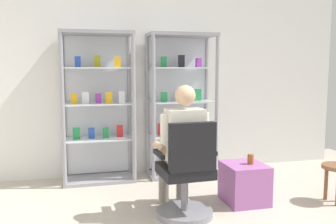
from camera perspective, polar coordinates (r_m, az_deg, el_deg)
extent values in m
cube|color=silver|center=(5.08, -4.84, 5.68)|extent=(6.00, 0.10, 2.70)
cylinder|color=gray|center=(4.54, -15.94, 0.24)|extent=(0.05, 0.05, 1.90)
cylinder|color=gray|center=(4.60, -5.30, 0.55)|extent=(0.05, 0.05, 1.90)
cylinder|color=gray|center=(4.94, -15.82, 0.76)|extent=(0.05, 0.05, 1.90)
cylinder|color=gray|center=(4.99, -6.02, 1.04)|extent=(0.05, 0.05, 1.90)
cube|color=gray|center=(4.74, -11.00, 11.91)|extent=(0.90, 0.45, 0.04)
cube|color=gray|center=(4.93, -10.50, -10.14)|extent=(0.90, 0.45, 0.04)
cube|color=silver|center=(4.96, -10.90, 0.92)|extent=(0.84, 0.02, 1.80)
cube|color=silver|center=(4.81, -10.64, -4.08)|extent=(0.82, 0.39, 0.02)
cube|color=#268C4C|center=(4.79, -13.96, -3.23)|extent=(0.09, 0.04, 0.15)
cube|color=#264CB2|center=(4.80, -11.72, -3.22)|extent=(0.08, 0.05, 0.13)
cube|color=#268C4C|center=(4.82, -9.58, -3.17)|extent=(0.07, 0.05, 0.13)
cube|color=red|center=(4.85, -7.44, -2.93)|extent=(0.09, 0.06, 0.15)
cube|color=silver|center=(4.74, -10.76, 1.26)|extent=(0.82, 0.39, 0.02)
cube|color=gold|center=(4.70, -14.33, 2.01)|extent=(0.08, 0.05, 0.13)
cube|color=silver|center=(4.72, -12.60, 2.16)|extent=(0.09, 0.06, 0.14)
cube|color=purple|center=(4.73, -10.71, 2.08)|extent=(0.07, 0.04, 0.12)
cube|color=gold|center=(4.71, -9.09, 2.21)|extent=(0.09, 0.05, 0.14)
cube|color=silver|center=(4.72, -7.15, 2.33)|extent=(0.08, 0.05, 0.15)
cube|color=silver|center=(4.72, -10.88, 6.70)|extent=(0.82, 0.39, 0.02)
cube|color=#264CB2|center=(4.67, -13.78, 7.54)|extent=(0.07, 0.05, 0.13)
cube|color=#999919|center=(4.72, -10.86, 7.70)|extent=(0.08, 0.04, 0.15)
cube|color=gold|center=(4.70, -7.81, 7.68)|extent=(0.08, 0.04, 0.13)
cylinder|color=gray|center=(4.64, -2.25, 0.64)|extent=(0.05, 0.05, 1.90)
cylinder|color=gray|center=(4.89, 7.54, 0.90)|extent=(0.05, 0.05, 1.90)
cylinder|color=gray|center=(5.03, -3.20, 1.11)|extent=(0.05, 0.05, 1.90)
cylinder|color=gray|center=(5.26, 5.93, 1.34)|extent=(0.05, 0.05, 1.90)
cube|color=gray|center=(4.93, 2.14, 11.82)|extent=(0.90, 0.45, 0.04)
cube|color=gray|center=(5.12, 2.05, -9.41)|extent=(0.90, 0.45, 0.04)
cube|color=silver|center=(5.14, 1.42, 1.25)|extent=(0.84, 0.02, 1.80)
cube|color=silver|center=(4.99, 2.07, -3.56)|extent=(0.82, 0.39, 0.02)
cube|color=red|center=(4.90, -1.09, -2.72)|extent=(0.08, 0.05, 0.16)
cube|color=#999919|center=(4.95, 0.40, -2.83)|extent=(0.08, 0.05, 0.12)
cube|color=black|center=(5.02, 1.99, -2.51)|extent=(0.08, 0.04, 0.16)
cube|color=red|center=(4.98, 3.77, -2.69)|extent=(0.08, 0.04, 0.14)
cube|color=silver|center=(5.06, 5.21, -2.65)|extent=(0.09, 0.04, 0.12)
cube|color=silver|center=(4.93, 2.10, 1.59)|extent=(0.82, 0.39, 0.02)
cube|color=#268C4C|center=(4.84, -0.63, 2.34)|extent=(0.09, 0.04, 0.13)
cube|color=#999919|center=(4.95, 1.98, 2.43)|extent=(0.08, 0.04, 0.12)
cube|color=#268C4C|center=(5.04, 4.64, 2.68)|extent=(0.09, 0.05, 0.16)
cube|color=silver|center=(4.91, 2.12, 6.82)|extent=(0.82, 0.39, 0.02)
cube|color=#268C4C|center=(4.84, -0.67, 7.75)|extent=(0.08, 0.04, 0.14)
cube|color=black|center=(4.90, 2.08, 7.85)|extent=(0.08, 0.05, 0.16)
cube|color=purple|center=(5.00, 4.73, 7.59)|extent=(0.08, 0.05, 0.12)
cylinder|color=slate|center=(3.77, 2.57, -15.28)|extent=(0.56, 0.56, 0.06)
cylinder|color=slate|center=(3.70, 2.58, -12.34)|extent=(0.07, 0.07, 0.41)
cube|color=black|center=(3.63, 2.60, -8.99)|extent=(0.50, 0.50, 0.10)
cube|color=black|center=(3.38, 3.80, -5.42)|extent=(0.44, 0.10, 0.45)
cube|color=black|center=(3.68, 6.47, -5.93)|extent=(0.05, 0.30, 0.04)
cube|color=black|center=(3.52, -1.42, -6.50)|extent=(0.05, 0.30, 0.04)
cylinder|color=slate|center=(3.82, 3.05, -6.65)|extent=(0.16, 0.41, 0.14)
cylinder|color=slate|center=(4.08, 2.07, -9.85)|extent=(0.11, 0.11, 0.56)
cylinder|color=slate|center=(3.76, 0.16, -6.86)|extent=(0.16, 0.41, 0.14)
cylinder|color=slate|center=(4.02, -0.67, -10.09)|extent=(0.11, 0.11, 0.56)
cube|color=beige|center=(3.56, 2.63, -3.56)|extent=(0.37, 0.23, 0.50)
sphere|color=tan|center=(3.51, 2.67, 2.56)|extent=(0.20, 0.20, 0.20)
cylinder|color=beige|center=(3.61, 5.64, -2.29)|extent=(0.09, 0.09, 0.28)
cylinder|color=tan|center=(3.82, 4.58, -5.14)|extent=(0.09, 0.30, 0.08)
cylinder|color=beige|center=(3.48, -0.47, -2.60)|extent=(0.09, 0.09, 0.28)
cylinder|color=tan|center=(3.70, -1.24, -5.52)|extent=(0.09, 0.30, 0.08)
cube|color=#9E599E|center=(4.14, 11.71, -10.70)|extent=(0.43, 0.46, 0.42)
cylinder|color=brown|center=(4.08, 12.63, -7.11)|extent=(0.07, 0.07, 0.11)
cylinder|color=brown|center=(4.50, 23.21, -10.05)|extent=(0.04, 0.04, 0.37)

